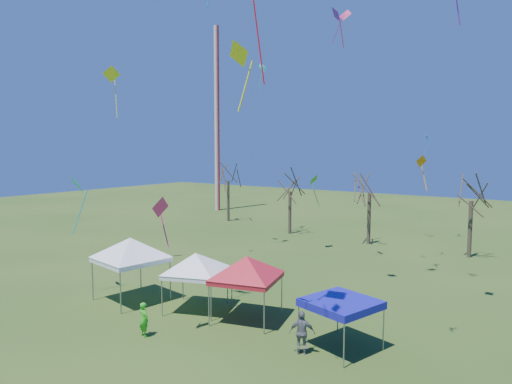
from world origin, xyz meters
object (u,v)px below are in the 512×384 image
(tent_white_mid, at_px, (196,257))
(person_green, at_px, (144,319))
(tent_red, at_px, (247,260))
(tent_white_west, at_px, (130,242))
(tree_3, at_px, (472,180))
(tree_0, at_px, (228,166))
(tree_1, at_px, (290,176))
(tent_blue, at_px, (341,304))
(tree_2, at_px, (370,174))
(radio_mast, at_px, (217,120))
(person_grey, at_px, (302,333))

(tent_white_mid, distance_m, person_green, 4.46)
(tent_red, bearing_deg, tent_white_west, -169.55)
(tree_3, height_order, tent_white_mid, tree_3)
(tree_0, distance_m, tent_white_west, 28.78)
(tree_0, bearing_deg, person_green, -58.18)
(tree_1, distance_m, person_green, 27.20)
(tent_red, bearing_deg, tent_blue, -3.76)
(tree_0, height_order, person_green, tree_0)
(tree_2, bearing_deg, tent_white_mid, -93.37)
(person_green, bearing_deg, tree_1, -63.28)
(tree_3, height_order, tent_blue, tree_3)
(person_green, bearing_deg, tent_white_west, -23.65)
(tree_3, distance_m, tent_white_west, 26.11)
(tent_red, height_order, tent_blue, tent_red)
(radio_mast, bearing_deg, tree_0, -42.77)
(tree_2, relative_size, tent_white_mid, 2.17)
(tree_2, height_order, person_grey, tree_2)
(tent_red, xyz_separation_m, person_green, (-2.66, -4.31, -2.24))
(radio_mast, distance_m, tree_1, 20.72)
(tent_white_west, bearing_deg, tree_3, 58.13)
(tent_white_west, relative_size, tent_blue, 1.37)
(tree_3, xyz_separation_m, tent_blue, (-1.37, -21.08, -4.11))
(radio_mast, relative_size, tent_white_mid, 6.64)
(tent_white_west, bearing_deg, tree_2, 76.65)
(tent_white_mid, distance_m, tent_red, 3.09)
(tent_red, height_order, person_grey, tent_red)
(tree_1, height_order, tent_red, tree_1)
(radio_mast, bearing_deg, person_grey, -45.79)
(tent_white_west, distance_m, tent_red, 7.23)
(tent_white_mid, bearing_deg, tree_3, 65.41)
(tree_0, height_order, tent_red, tree_0)
(tree_2, distance_m, tent_white_mid, 21.76)
(tree_1, xyz_separation_m, tree_2, (8.40, -0.27, 0.50))
(radio_mast, bearing_deg, tent_white_west, -57.59)
(tree_0, bearing_deg, tent_white_west, -62.58)
(tree_1, relative_size, tent_white_west, 1.63)
(tree_3, height_order, tent_white_west, tree_3)
(person_green, bearing_deg, tree_3, -99.94)
(tent_red, bearing_deg, person_grey, -22.92)
(tree_1, xyz_separation_m, tree_3, (16.80, -0.60, 0.29))
(tent_blue, bearing_deg, person_green, -153.33)
(person_green, bearing_deg, tent_white_mid, -73.91)
(tree_2, bearing_deg, person_grey, -75.42)
(tree_3, xyz_separation_m, person_green, (-9.27, -25.05, -5.29))
(tent_white_mid, relative_size, person_grey, 2.06)
(tent_blue, distance_m, person_green, 8.91)
(tent_red, bearing_deg, tree_2, 94.87)
(tent_white_west, xyz_separation_m, tent_white_mid, (4.05, 0.94, -0.47))
(tree_3, bearing_deg, person_grey, -96.25)
(person_green, bearing_deg, tree_0, -47.82)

